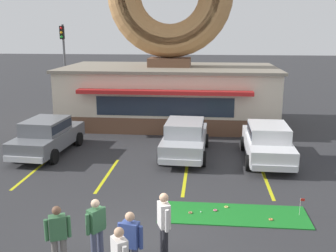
{
  "coord_description": "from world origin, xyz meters",
  "views": [
    {
      "loc": [
        1.53,
        -8.94,
        5.44
      ],
      "look_at": [
        0.19,
        5.0,
        2.0
      ],
      "focal_mm": 42.0,
      "sensor_mm": 36.0,
      "label": 1
    }
  ],
  "objects_px": {
    "car_white": "(267,141)",
    "pedestrian_clipboard_woman": "(131,242)",
    "pedestrian_leather_jacket_man": "(58,235)",
    "traffic_light_pole": "(64,55)",
    "putting_flag_pin": "(302,203)",
    "car_silver": "(185,137)",
    "pedestrian_beanie_man": "(96,227)",
    "trash_bin": "(262,128)",
    "car_grey": "(47,135)",
    "pedestrian_hooded_kid": "(164,222)",
    "golf_ball": "(201,212)"
  },
  "relations": [
    {
      "from": "car_white",
      "to": "pedestrian_clipboard_woman",
      "type": "bearing_deg",
      "value": -116.16
    },
    {
      "from": "pedestrian_leather_jacket_man",
      "to": "traffic_light_pole",
      "type": "distance_m",
      "value": 20.77
    },
    {
      "from": "putting_flag_pin",
      "to": "car_silver",
      "type": "distance_m",
      "value": 6.69
    },
    {
      "from": "pedestrian_leather_jacket_man",
      "to": "pedestrian_beanie_man",
      "type": "relative_size",
      "value": 1.0
    },
    {
      "from": "car_white",
      "to": "trash_bin",
      "type": "bearing_deg",
      "value": 85.27
    },
    {
      "from": "putting_flag_pin",
      "to": "car_grey",
      "type": "xyz_separation_m",
      "value": [
        -9.94,
        5.25,
        0.43
      ]
    },
    {
      "from": "pedestrian_clipboard_woman",
      "to": "putting_flag_pin",
      "type": "bearing_deg",
      "value": 37.58
    },
    {
      "from": "pedestrian_hooded_kid",
      "to": "trash_bin",
      "type": "xyz_separation_m",
      "value": [
        3.89,
        11.43,
        -0.44
      ]
    },
    {
      "from": "golf_ball",
      "to": "trash_bin",
      "type": "relative_size",
      "value": 0.04
    },
    {
      "from": "putting_flag_pin",
      "to": "car_white",
      "type": "xyz_separation_m",
      "value": [
        -0.27,
        5.15,
        0.43
      ]
    },
    {
      "from": "pedestrian_clipboard_woman",
      "to": "car_grey",
      "type": "bearing_deg",
      "value": 121.99
    },
    {
      "from": "pedestrian_leather_jacket_man",
      "to": "pedestrian_beanie_man",
      "type": "bearing_deg",
      "value": 29.41
    },
    {
      "from": "pedestrian_hooded_kid",
      "to": "pedestrian_clipboard_woman",
      "type": "xyz_separation_m",
      "value": [
        -0.65,
        -0.9,
        -0.05
      ]
    },
    {
      "from": "car_white",
      "to": "car_grey",
      "type": "distance_m",
      "value": 9.67
    },
    {
      "from": "trash_bin",
      "to": "traffic_light_pole",
      "type": "xyz_separation_m",
      "value": [
        -13.0,
        7.33,
        3.21
      ]
    },
    {
      "from": "golf_ball",
      "to": "car_grey",
      "type": "bearing_deg",
      "value": 142.38
    },
    {
      "from": "putting_flag_pin",
      "to": "pedestrian_clipboard_woman",
      "type": "bearing_deg",
      "value": -142.42
    },
    {
      "from": "car_white",
      "to": "golf_ball",
      "type": "bearing_deg",
      "value": -117.33
    },
    {
      "from": "pedestrian_leather_jacket_man",
      "to": "car_white",
      "type": "bearing_deg",
      "value": 54.64
    },
    {
      "from": "golf_ball",
      "to": "pedestrian_clipboard_woman",
      "type": "bearing_deg",
      "value": -114.28
    },
    {
      "from": "golf_ball",
      "to": "trash_bin",
      "type": "xyz_separation_m",
      "value": [
        3.03,
        8.98,
        0.45
      ]
    },
    {
      "from": "car_grey",
      "to": "pedestrian_leather_jacket_man",
      "type": "xyz_separation_m",
      "value": [
        3.71,
        -8.49,
        -0.01
      ]
    },
    {
      "from": "trash_bin",
      "to": "car_silver",
      "type": "bearing_deg",
      "value": -138.58
    },
    {
      "from": "pedestrian_clipboard_woman",
      "to": "traffic_light_pole",
      "type": "relative_size",
      "value": 0.28
    },
    {
      "from": "golf_ball",
      "to": "pedestrian_hooded_kid",
      "type": "height_order",
      "value": "pedestrian_hooded_kid"
    },
    {
      "from": "putting_flag_pin",
      "to": "pedestrian_hooded_kid",
      "type": "height_order",
      "value": "pedestrian_hooded_kid"
    },
    {
      "from": "putting_flag_pin",
      "to": "car_silver",
      "type": "height_order",
      "value": "car_silver"
    },
    {
      "from": "pedestrian_clipboard_woman",
      "to": "trash_bin",
      "type": "distance_m",
      "value": 13.14
    },
    {
      "from": "car_white",
      "to": "pedestrian_leather_jacket_man",
      "type": "distance_m",
      "value": 10.3
    },
    {
      "from": "putting_flag_pin",
      "to": "pedestrian_beanie_man",
      "type": "distance_m",
      "value": 6.15
    },
    {
      "from": "pedestrian_leather_jacket_man",
      "to": "pedestrian_beanie_man",
      "type": "distance_m",
      "value": 0.89
    },
    {
      "from": "pedestrian_clipboard_woman",
      "to": "traffic_light_pole",
      "type": "bearing_deg",
      "value": 113.29
    },
    {
      "from": "golf_ball",
      "to": "pedestrian_beanie_man",
      "type": "xyz_separation_m",
      "value": [
        -2.47,
        -2.7,
        0.81
      ]
    },
    {
      "from": "putting_flag_pin",
      "to": "pedestrian_clipboard_woman",
      "type": "height_order",
      "value": "pedestrian_clipboard_woman"
    },
    {
      "from": "car_grey",
      "to": "pedestrian_clipboard_woman",
      "type": "relative_size",
      "value": 2.9
    },
    {
      "from": "car_grey",
      "to": "pedestrian_hooded_kid",
      "type": "distance_m",
      "value": 9.9
    },
    {
      "from": "pedestrian_clipboard_woman",
      "to": "traffic_light_pole",
      "type": "height_order",
      "value": "traffic_light_pole"
    },
    {
      "from": "traffic_light_pole",
      "to": "trash_bin",
      "type": "bearing_deg",
      "value": -29.41
    },
    {
      "from": "car_silver",
      "to": "trash_bin",
      "type": "distance_m",
      "value": 5.11
    },
    {
      "from": "car_white",
      "to": "pedestrian_leather_jacket_man",
      "type": "xyz_separation_m",
      "value": [
        -5.96,
        -8.4,
        -0.01
      ]
    },
    {
      "from": "putting_flag_pin",
      "to": "traffic_light_pole",
      "type": "bearing_deg",
      "value": 128.66
    },
    {
      "from": "putting_flag_pin",
      "to": "car_silver",
      "type": "relative_size",
      "value": 0.12
    },
    {
      "from": "pedestrian_leather_jacket_man",
      "to": "car_grey",
      "type": "bearing_deg",
      "value": 113.61
    },
    {
      "from": "golf_ball",
      "to": "pedestrian_beanie_man",
      "type": "bearing_deg",
      "value": -132.4
    },
    {
      "from": "trash_bin",
      "to": "traffic_light_pole",
      "type": "relative_size",
      "value": 0.17
    },
    {
      "from": "car_silver",
      "to": "pedestrian_hooded_kid",
      "type": "height_order",
      "value": "pedestrian_hooded_kid"
    },
    {
      "from": "golf_ball",
      "to": "pedestrian_hooded_kid",
      "type": "distance_m",
      "value": 2.75
    },
    {
      "from": "golf_ball",
      "to": "traffic_light_pole",
      "type": "relative_size",
      "value": 0.01
    },
    {
      "from": "putting_flag_pin",
      "to": "pedestrian_clipboard_woman",
      "type": "distance_m",
      "value": 5.69
    },
    {
      "from": "pedestrian_beanie_man",
      "to": "traffic_light_pole",
      "type": "relative_size",
      "value": 0.27
    }
  ]
}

